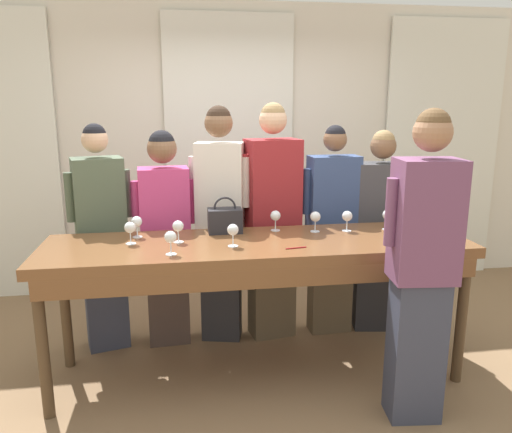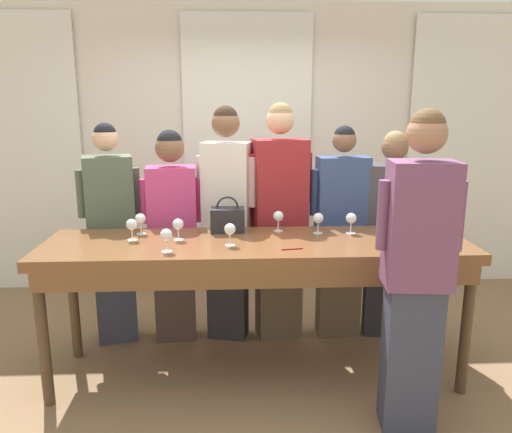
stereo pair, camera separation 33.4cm
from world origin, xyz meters
The scene contains 27 objects.
ground_plane centered at (0.00, 0.00, 0.00)m, with size 18.00×18.00×0.00m, color #846647.
wall_back centered at (0.00, 1.85, 1.40)m, with size 12.00×0.06×2.80m.
curtain_panel_center centered at (0.00, 1.79, 1.34)m, with size 1.25×0.03×2.69m.
curtain_panel_right centered at (2.25, 1.79, 1.34)m, with size 1.25×0.03×2.69m.
tasting_bar centered at (0.00, -0.02, 0.88)m, with size 2.81×0.76×0.97m.
wine_bottle centered at (1.19, -0.01, 1.09)m, with size 0.08×0.08×0.34m.
handbag centered at (-0.19, 0.26, 1.06)m, with size 0.24×0.15×0.26m.
wine_glass_front_left centered at (0.44, 0.18, 1.07)m, with size 0.07×0.07×0.15m.
wine_glass_front_mid centered at (0.17, 0.25, 1.07)m, with size 0.07×0.07×0.15m.
wine_glass_front_right centered at (1.05, 0.05, 1.07)m, with size 0.07×0.07×0.15m.
wine_glass_center_left centered at (-0.80, 0.22, 1.07)m, with size 0.07×0.07×0.15m.
wine_glass_center_mid centered at (1.04, 0.28, 1.07)m, with size 0.07×0.07×0.15m.
wine_glass_center_right centered at (0.67, 0.16, 1.07)m, with size 0.07×0.07×0.15m.
wine_glass_back_left centered at (-0.83, 0.06, 1.07)m, with size 0.07×0.07×0.15m.
wine_glass_back_mid centered at (1.16, -0.20, 1.07)m, with size 0.07×0.07×0.15m.
wine_glass_back_right centered at (-0.52, 0.05, 1.07)m, with size 0.07×0.07×0.15m.
wine_glass_near_host centered at (0.97, 0.16, 1.07)m, with size 0.07×0.07×0.15m.
wine_glass_by_bottle centered at (-0.57, -0.22, 1.07)m, with size 0.07×0.07×0.15m.
wine_glass_by_handbag centered at (-0.18, -0.10, 1.07)m, with size 0.07×0.07×0.15m.
pen centered at (0.21, -0.21, 0.97)m, with size 0.14×0.03×0.01m.
guest_olive_jacket centered at (-1.09, 0.59, 0.88)m, with size 0.47×0.34×1.72m.
guest_pink_top centered at (-0.62, 0.59, 0.87)m, with size 0.48×0.27×1.67m.
guest_cream_sweater centered at (-0.20, 0.59, 0.98)m, with size 0.47×0.29×1.84m.
guest_striped_shirt centered at (0.21, 0.59, 0.96)m, with size 0.52×0.33×1.86m.
guest_navy_coat centered at (0.70, 0.59, 0.87)m, with size 0.51×0.22×1.70m.
guest_beige_cap centered at (1.09, 0.59, 0.84)m, with size 0.53×0.32×1.65m.
host_pouring centered at (0.85, -0.62, 0.96)m, with size 0.47×0.29×1.84m.
Camera 1 is at (-0.50, -3.15, 1.87)m, focal length 35.00 mm.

